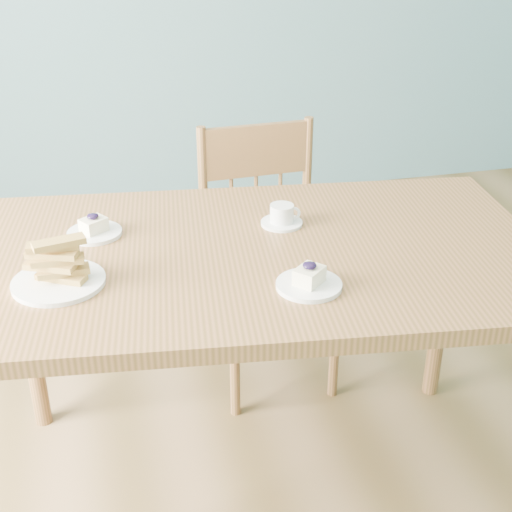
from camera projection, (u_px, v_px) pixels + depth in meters
room at (356, 62)px, 1.60m from camera, size 5.01×5.01×2.71m
dining_table at (255, 276)px, 1.94m from camera, size 1.66×1.08×0.84m
dining_chair at (267, 259)px, 2.60m from camera, size 0.46×0.44×0.96m
cheesecake_plate_near at (309, 281)px, 1.72m from camera, size 0.16×0.16×0.07m
cheesecake_plate_far at (94, 229)px, 1.98m from camera, size 0.15×0.15×0.06m
coffee_cup at (282, 216)px, 2.03m from camera, size 0.12×0.12×0.06m
biscotti_plate at (57, 270)px, 1.72m from camera, size 0.23×0.23×0.12m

